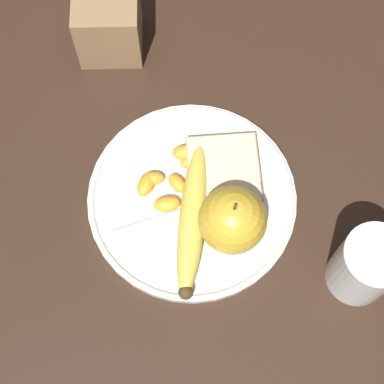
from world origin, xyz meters
The scene contains 15 objects.
ground_plane centered at (0.00, 0.00, 0.00)m, with size 3.00×3.00×0.00m, color #332116.
plate centered at (0.00, 0.00, 0.01)m, with size 0.26×0.26×0.01m.
juice_glass centered at (0.10, 0.20, 0.05)m, with size 0.07×0.07×0.10m.
apple centered at (0.04, 0.05, 0.05)m, with size 0.08×0.08×0.09m.
banana centered at (0.03, 0.00, 0.03)m, with size 0.20×0.06×0.03m.
bread_slice centered at (-0.03, 0.04, 0.02)m, with size 0.10×0.09×0.02m.
fork centered at (0.02, 0.00, 0.01)m, with size 0.07×0.18×0.00m.
jam_packet centered at (0.01, 0.07, 0.02)m, with size 0.04×0.03×0.02m.
orange_segment_0 centered at (-0.02, -0.06, 0.02)m, with size 0.04×0.03×0.02m.
orange_segment_1 centered at (-0.02, -0.02, 0.02)m, with size 0.03×0.03×0.02m.
orange_segment_2 centered at (-0.06, -0.01, 0.02)m, with size 0.02×0.03×0.02m.
orange_segment_3 centered at (-0.02, -0.05, 0.02)m, with size 0.02×0.03×0.02m.
orange_segment_4 centered at (0.01, -0.03, 0.02)m, with size 0.02×0.04×0.02m.
orange_segment_5 centered at (-0.05, 0.00, 0.02)m, with size 0.03×0.03×0.02m.
condiment_caddy centered at (-0.24, -0.11, 0.05)m, with size 0.08×0.08×0.10m.
Camera 1 is at (0.28, -0.01, 0.77)m, focal length 60.00 mm.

